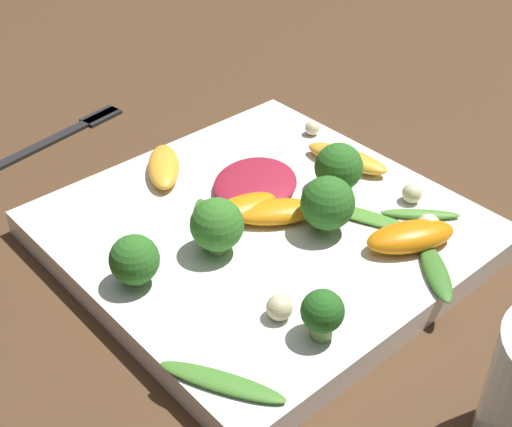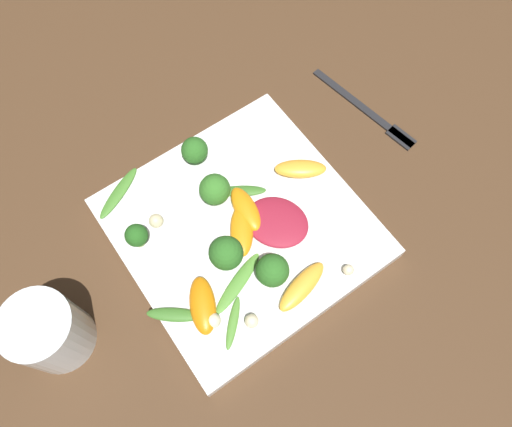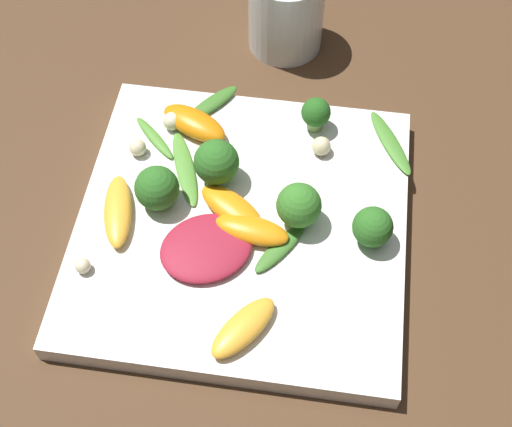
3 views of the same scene
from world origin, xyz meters
TOP-DOWN VIEW (x-y plane):
  - ground_plane at (0.00, 0.00)m, footprint 2.40×2.40m
  - plate at (0.00, 0.00)m, footprint 0.30×0.30m
  - fork at (0.04, -0.26)m, footprint 0.19×0.05m
  - radicchio_leaf_0 at (-0.03, -0.04)m, footprint 0.11×0.10m
  - orange_segment_0 at (-0.11, -0.01)m, footprint 0.04×0.08m
  - orange_segment_1 at (-0.06, 0.10)m, footprint 0.08×0.06m
  - orange_segment_2 at (-0.01, 0.01)m, footprint 0.07×0.06m
  - orange_segment_3 at (0.02, -0.11)m, footprint 0.06×0.07m
  - orange_segment_4 at (0.01, -0.02)m, footprint 0.07×0.04m
  - broccoli_floret_0 at (0.12, -0.01)m, footprint 0.04×0.04m
  - broccoli_floret_1 at (-0.08, 0.01)m, footprint 0.04×0.04m
  - broccoli_floret_2 at (0.05, 0.12)m, footprint 0.03×0.03m
  - broccoli_floret_3 at (-0.03, 0.04)m, footprint 0.04×0.04m
  - broccoli_floret_4 at (0.05, 0.01)m, footprint 0.04×0.04m
  - arugula_sprig_0 at (-0.05, 0.13)m, footprint 0.05×0.06m
  - arugula_sprig_1 at (0.13, 0.11)m, footprint 0.05×0.08m
  - arugula_sprig_2 at (0.04, -0.03)m, footprint 0.05×0.06m
  - arugula_sprig_3 at (-0.10, 0.08)m, footprint 0.05×0.05m
  - arugula_sprig_4 at (-0.06, 0.05)m, footprint 0.05×0.09m
  - macadamia_nut_0 at (0.06, 0.09)m, footprint 0.02×0.02m
  - macadamia_nut_1 at (-0.08, 0.10)m, footprint 0.02×0.02m
  - macadamia_nut_2 at (-0.11, 0.06)m, footprint 0.02×0.02m
  - macadamia_nut_3 at (-0.13, -0.07)m, footprint 0.01×0.01m

SIDE VIEW (x-z plane):
  - ground_plane at x=0.00m, z-range 0.00..0.00m
  - fork at x=0.04m, z-range 0.00..0.01m
  - plate at x=0.00m, z-range 0.00..0.02m
  - arugula_sprig_4 at x=-0.06m, z-range 0.02..0.03m
  - arugula_sprig_1 at x=0.13m, z-range 0.02..0.03m
  - arugula_sprig_2 at x=0.04m, z-range 0.02..0.03m
  - arugula_sprig_3 at x=-0.10m, z-range 0.02..0.03m
  - arugula_sprig_0 at x=-0.05m, z-range 0.02..0.03m
  - radicchio_leaf_0 at x=-0.03m, z-range 0.02..0.03m
  - macadamia_nut_3 at x=-0.13m, z-range 0.02..0.04m
  - orange_segment_0 at x=-0.11m, z-range 0.02..0.04m
  - orange_segment_3 at x=0.02m, z-range 0.02..0.04m
  - orange_segment_2 at x=-0.01m, z-range 0.02..0.04m
  - macadamia_nut_2 at x=-0.11m, z-range 0.02..0.04m
  - orange_segment_4 at x=0.01m, z-range 0.02..0.04m
  - macadamia_nut_1 at x=-0.08m, z-range 0.02..0.04m
  - macadamia_nut_0 at x=0.06m, z-range 0.02..0.04m
  - orange_segment_1 at x=-0.06m, z-range 0.02..0.04m
  - broccoli_floret_2 at x=0.05m, z-range 0.02..0.06m
  - broccoli_floret_0 at x=0.12m, z-range 0.02..0.06m
  - broccoli_floret_1 at x=-0.08m, z-range 0.02..0.07m
  - broccoli_floret_4 at x=0.05m, z-range 0.02..0.07m
  - broccoli_floret_3 at x=-0.03m, z-range 0.02..0.07m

